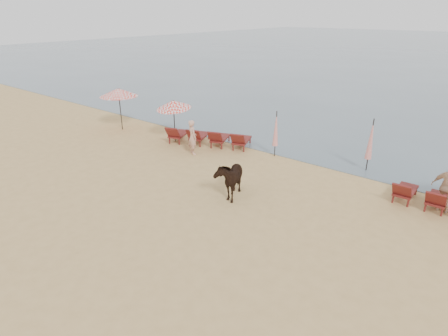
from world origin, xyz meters
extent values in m
plane|color=tan|center=(0.00, 0.00, 0.00)|extent=(120.00, 120.00, 0.00)
cube|color=maroon|center=(-6.09, 8.60, 0.39)|extent=(1.22, 1.70, 0.09)
cube|color=maroon|center=(-5.79, 7.83, 0.69)|extent=(0.85, 0.73, 0.68)
cube|color=maroon|center=(-4.96, 9.04, 0.39)|extent=(1.22, 1.70, 0.09)
cube|color=maroon|center=(-4.66, 8.27, 0.69)|extent=(0.85, 0.73, 0.68)
cube|color=maroon|center=(-3.83, 9.48, 0.39)|extent=(1.22, 1.70, 0.09)
cube|color=maroon|center=(-3.53, 8.71, 0.69)|extent=(0.85, 0.73, 0.68)
cube|color=maroon|center=(-2.70, 9.91, 0.39)|extent=(1.22, 1.70, 0.09)
cube|color=maroon|center=(-2.40, 9.14, 0.69)|extent=(0.85, 0.73, 0.68)
cube|color=maroon|center=(5.79, 9.02, 0.36)|extent=(0.69, 1.44, 0.08)
cube|color=maroon|center=(5.80, 8.25, 0.64)|extent=(0.67, 0.48, 0.63)
cube|color=maroon|center=(6.91, 9.04, 0.36)|extent=(0.69, 1.44, 0.08)
cube|color=maroon|center=(6.92, 8.27, 0.64)|extent=(0.67, 0.48, 0.63)
cylinder|color=black|center=(-10.36, 7.94, 1.17)|extent=(0.05, 0.05, 2.34)
cone|color=red|center=(-10.36, 7.94, 2.29)|extent=(2.23, 2.23, 0.48)
sphere|color=black|center=(-10.36, 7.94, 2.50)|extent=(0.09, 0.09, 0.09)
cylinder|color=black|center=(-6.18, 8.37, 1.07)|extent=(0.05, 0.05, 2.14)
cone|color=red|center=(-6.18, 8.37, 2.09)|extent=(1.89, 1.93, 0.64)
sphere|color=black|center=(-6.18, 8.37, 2.29)|extent=(0.08, 0.08, 0.08)
cylinder|color=black|center=(-0.61, 9.85, 1.16)|extent=(0.05, 0.05, 2.31)
cone|color=red|center=(-0.61, 9.85, 1.43)|extent=(0.28, 0.28, 1.73)
cylinder|color=black|center=(3.66, 10.84, 1.23)|extent=(0.05, 0.05, 2.46)
cone|color=red|center=(3.66, 10.84, 1.52)|extent=(0.30, 0.30, 1.84)
imported|color=black|center=(0.29, 5.00, 0.78)|extent=(1.54, 2.04, 1.57)
imported|color=tan|center=(-4.04, 7.53, 0.89)|extent=(0.77, 0.66, 1.77)
imported|color=tan|center=(7.16, 8.83, 0.96)|extent=(1.16, 0.58, 1.92)
camera|label=1|loc=(8.38, -5.51, 6.77)|focal=30.00mm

